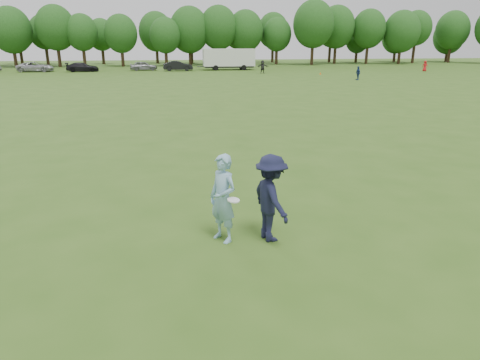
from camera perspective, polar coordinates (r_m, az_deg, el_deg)
The scene contains 14 objects.
ground at distance 9.77m, azimuth -2.83°, elevation -8.10°, with size 200.00×200.00×0.00m, color #335518.
thrower at distance 9.42m, azimuth -2.29°, elevation -2.49°, with size 0.73×0.48×2.00m, color #82B0C9.
defender at distance 9.49m, azimuth 4.16°, elevation -2.43°, with size 1.28×0.74×1.98m, color #171932.
player_far_b at distance 52.98m, azimuth 15.45°, elevation 13.57°, with size 0.91×0.38×1.54m, color navy.
player_far_c at distance 71.96m, azimuth 23.43°, elevation 13.77°, with size 0.75×0.49×1.54m, color red.
player_far_d at distance 62.11m, azimuth 3.03°, elevation 14.84°, with size 1.66×0.53×1.79m, color #282828.
car_c at distance 71.80m, azimuth -25.60°, elevation 13.45°, with size 2.37×5.14×1.43m, color #A9A8AC.
car_d at distance 69.46m, azimuth -20.28°, elevation 13.94°, with size 1.87×4.60×1.33m, color black.
car_e at distance 69.70m, azimuth -12.73°, elevation 14.63°, with size 1.66×4.13×1.41m, color slate.
car_f at distance 68.00m, azimuth -8.27°, elevation 14.82°, with size 1.56×4.48×1.48m, color black.
field_cone at distance 60.98m, azimuth 10.67°, elevation 13.81°, with size 0.28×0.28×0.30m, color #E85B0C.
disc_in_play at distance 9.13m, azimuth -0.87°, elevation -2.69°, with size 0.32×0.33×0.07m.
cargo_trailer at distance 69.62m, azimuth -1.51°, elevation 15.92°, with size 9.00×2.75×3.20m.
treeline at distance 85.73m, azimuth -6.84°, elevation 19.20°, with size 130.35×18.39×11.74m.
Camera 1 is at (-0.89, -8.73, 4.29)m, focal length 32.00 mm.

